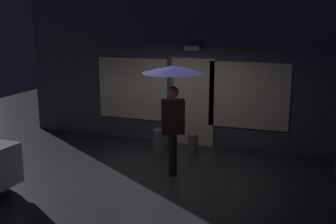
% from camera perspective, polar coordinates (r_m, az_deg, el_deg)
% --- Properties ---
extents(ground_plane, '(18.00, 18.00, 0.00)m').
position_cam_1_polar(ground_plane, '(8.77, -0.81, -8.41)').
color(ground_plane, '#2D2D33').
extents(building_facade, '(9.32, 0.48, 4.25)m').
position_cam_1_polar(building_facade, '(10.46, 3.69, 6.90)').
color(building_facade, '#4C4C56').
rests_on(building_facade, ground).
extents(person_with_umbrella, '(1.24, 1.24, 2.25)m').
position_cam_1_polar(person_with_umbrella, '(8.29, 0.68, 2.91)').
color(person_with_umbrella, black).
rests_on(person_with_umbrella, ground).
extents(sidewalk_bollard, '(0.30, 0.30, 0.56)m').
position_cam_1_polar(sidewalk_bollard, '(10.00, -1.18, -3.99)').
color(sidewalk_bollard, slate).
rests_on(sidewalk_bollard, ground).
extents(sidewalk_bollard_2, '(0.25, 0.25, 0.46)m').
position_cam_1_polar(sidewalk_bollard_2, '(10.00, 3.41, -4.31)').
color(sidewalk_bollard_2, slate).
rests_on(sidewalk_bollard_2, ground).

